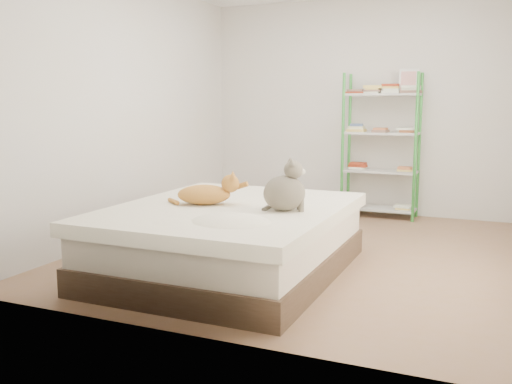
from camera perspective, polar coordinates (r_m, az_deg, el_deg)
The scene contains 7 objects.
room at distance 5.14m, azimuth 5.21°, elevation 8.23°, with size 3.81×4.21×2.61m.
bed at distance 4.61m, azimuth -2.62°, elevation -4.72°, with size 1.72×2.15×0.55m.
orange_cat at distance 4.61m, azimuth -5.23°, elevation 0.00°, with size 0.50×0.27×0.20m, color #C58F3F, non-canonical shape.
grey_cat at distance 4.32m, azimuth 2.86°, elevation 0.66°, with size 0.29×0.34×0.39m, color #69604F, non-canonical shape.
shelf_unit at distance 6.91m, azimuth 12.43°, elevation 4.86°, with size 0.88×0.36×1.74m.
cardboard_box at distance 6.49m, azimuth 6.36°, elevation -1.78°, with size 0.49×0.49×0.36m.
white_bin at distance 7.29m, azimuth 2.79°, elevation -0.42°, with size 0.37×0.35×0.34m.
Camera 1 is at (1.59, -4.89, 1.37)m, focal length 40.00 mm.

